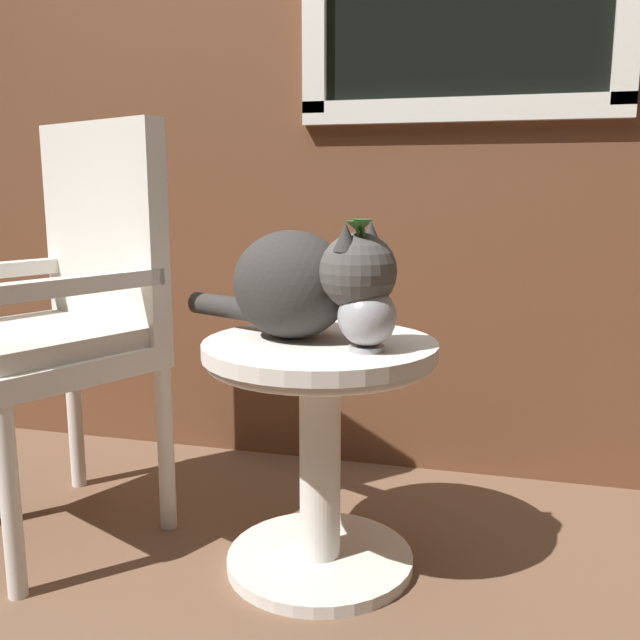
% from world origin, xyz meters
% --- Properties ---
extents(ground_plane, '(6.00, 6.00, 0.00)m').
position_xyz_m(ground_plane, '(0.00, 0.00, 0.00)').
color(ground_plane, brown).
extents(back_wall, '(4.00, 0.07, 2.60)m').
position_xyz_m(back_wall, '(0.01, 0.75, 1.31)').
color(back_wall, brown).
rests_on(back_wall, ground_plane).
extents(wicker_side_table, '(0.55, 0.55, 0.56)m').
position_xyz_m(wicker_side_table, '(0.13, 0.06, 0.38)').
color(wicker_side_table, silver).
rests_on(wicker_side_table, ground_plane).
extents(wicker_chair, '(0.63, 0.63, 1.08)m').
position_xyz_m(wicker_chair, '(-0.58, 0.11, 0.60)').
color(wicker_chair, silver).
rests_on(wicker_chair, ground_plane).
extents(cat, '(0.58, 0.35, 0.28)m').
position_xyz_m(cat, '(0.08, 0.07, 0.70)').
color(cat, '#33302D').
rests_on(cat, wicker_side_table).
extents(pewter_vase_with_ivy, '(0.13, 0.13, 0.28)m').
position_xyz_m(pewter_vase_with_ivy, '(0.25, -0.01, 0.66)').
color(pewter_vase_with_ivy, '#99999E').
rests_on(pewter_vase_with_ivy, wicker_side_table).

